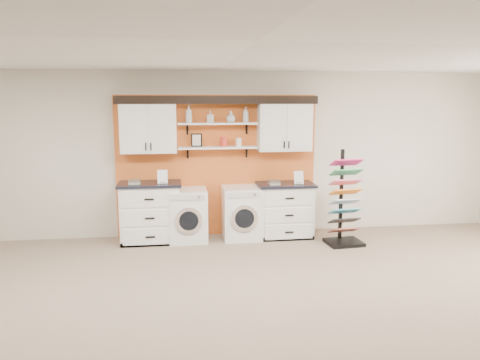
{
  "coord_description": "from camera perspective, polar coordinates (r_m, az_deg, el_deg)",
  "views": [
    {
      "loc": [
        -0.7,
        -3.96,
        2.31
      ],
      "look_at": [
        0.17,
        2.3,
        1.23
      ],
      "focal_mm": 35.0,
      "sensor_mm": 36.0,
      "label": 1
    }
  ],
  "objects": [
    {
      "name": "floor",
      "position": [
        4.64,
        2.0,
        -20.21
      ],
      "size": [
        10.0,
        10.0,
        0.0
      ],
      "primitive_type": "plane",
      "color": "#8D745F",
      "rests_on": "ground"
    },
    {
      "name": "ceiling",
      "position": [
        4.05,
        2.24,
        16.62
      ],
      "size": [
        10.0,
        10.0,
        0.0
      ],
      "primitive_type": "plane",
      "rotation": [
        3.14,
        0.0,
        0.0
      ],
      "color": "white",
      "rests_on": "wall_back"
    },
    {
      "name": "wall_back",
      "position": [
        8.04,
        -2.84,
        3.19
      ],
      "size": [
        10.0,
        0.0,
        10.0
      ],
      "primitive_type": "plane",
      "rotation": [
        1.57,
        0.0,
        0.0
      ],
      "color": "beige",
      "rests_on": "floor"
    },
    {
      "name": "accent_panel",
      "position": [
        8.03,
        -2.81,
        1.74
      ],
      "size": [
        3.4,
        0.07,
        2.4
      ],
      "primitive_type": "cube",
      "color": "#D25F23",
      "rests_on": "wall_back"
    },
    {
      "name": "upper_cabinet_left",
      "position": [
        7.77,
        -11.11,
        6.35
      ],
      "size": [
        0.9,
        0.35,
        0.84
      ],
      "color": "white",
      "rests_on": "wall_back"
    },
    {
      "name": "upper_cabinet_right",
      "position": [
        7.98,
        5.43,
        6.57
      ],
      "size": [
        0.9,
        0.35,
        0.84
      ],
      "color": "white",
      "rests_on": "wall_back"
    },
    {
      "name": "shelf_lower",
      "position": [
        7.83,
        -2.72,
        3.97
      ],
      "size": [
        1.32,
        0.28,
        0.03
      ],
      "primitive_type": "cube",
      "color": "white",
      "rests_on": "wall_back"
    },
    {
      "name": "shelf_upper",
      "position": [
        7.8,
        -2.74,
        6.89
      ],
      "size": [
        1.32,
        0.28,
        0.03
      ],
      "primitive_type": "cube",
      "color": "white",
      "rests_on": "wall_back"
    },
    {
      "name": "crown_molding",
      "position": [
        7.8,
        -2.77,
        9.82
      ],
      "size": [
        3.3,
        0.41,
        0.13
      ],
      "color": "black",
      "rests_on": "wall_back"
    },
    {
      "name": "picture_frame",
      "position": [
        7.84,
        -5.31,
        4.87
      ],
      "size": [
        0.18,
        0.02,
        0.22
      ],
      "color": "black",
      "rests_on": "shelf_lower"
    },
    {
      "name": "canister_red",
      "position": [
        7.83,
        -1.99,
        4.67
      ],
      "size": [
        0.11,
        0.11,
        0.16
      ],
      "primitive_type": "cylinder",
      "color": "red",
      "rests_on": "shelf_lower"
    },
    {
      "name": "canister_cream",
      "position": [
        7.86,
        -0.17,
        4.63
      ],
      "size": [
        0.1,
        0.1,
        0.14
      ],
      "primitive_type": "cylinder",
      "color": "silver",
      "rests_on": "shelf_lower"
    },
    {
      "name": "base_cabinet_left",
      "position": [
        7.82,
        -10.84,
        -3.9
      ],
      "size": [
        1.01,
        0.66,
        0.99
      ],
      "color": "white",
      "rests_on": "floor"
    },
    {
      "name": "base_cabinet_right",
      "position": [
        8.03,
        5.52,
        -3.64
      ],
      "size": [
        0.95,
        0.66,
        0.93
      ],
      "color": "white",
      "rests_on": "floor"
    },
    {
      "name": "washer",
      "position": [
        7.83,
        -6.34,
        -4.24
      ],
      "size": [
        0.62,
        0.71,
        0.87
      ],
      "color": "white",
      "rests_on": "floor"
    },
    {
      "name": "dryer",
      "position": [
        7.9,
        0.19,
        -4.0
      ],
      "size": [
        0.63,
        0.71,
        0.88
      ],
      "color": "white",
      "rests_on": "floor"
    },
    {
      "name": "sample_rack",
      "position": [
        7.75,
        12.59,
        -4.04
      ],
      "size": [
        0.59,
        0.51,
        1.53
      ],
      "rotation": [
        0.0,
        0.0,
        0.08
      ],
      "color": "black",
      "rests_on": "floor"
    },
    {
      "name": "soap_bottle_a",
      "position": [
        7.76,
        -6.27,
        8.01
      ],
      "size": [
        0.16,
        0.16,
        0.29
      ],
      "primitive_type": "imported",
      "rotation": [
        0.0,
        0.0,
        2.32
      ],
      "color": "silver",
      "rests_on": "shelf_upper"
    },
    {
      "name": "soap_bottle_b",
      "position": [
        7.78,
        -3.63,
        7.7
      ],
      "size": [
        0.12,
        0.12,
        0.19
      ],
      "primitive_type": "imported",
      "rotation": [
        0.0,
        0.0,
        -0.48
      ],
      "color": "silver",
      "rests_on": "shelf_upper"
    },
    {
      "name": "soap_bottle_c",
      "position": [
        7.82,
        -1.12,
        7.71
      ],
      "size": [
        0.2,
        0.2,
        0.19
      ],
      "primitive_type": "imported",
      "rotation": [
        0.0,
        0.0,
        3.72
      ],
      "color": "silver",
      "rests_on": "shelf_upper"
    },
    {
      "name": "soap_bottle_d",
      "position": [
        7.85,
        0.7,
        7.98
      ],
      "size": [
        0.14,
        0.14,
        0.26
      ],
      "primitive_type": "imported",
      "rotation": [
        0.0,
        0.0,
        2.07
      ],
      "color": "silver",
      "rests_on": "shelf_upper"
    }
  ]
}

